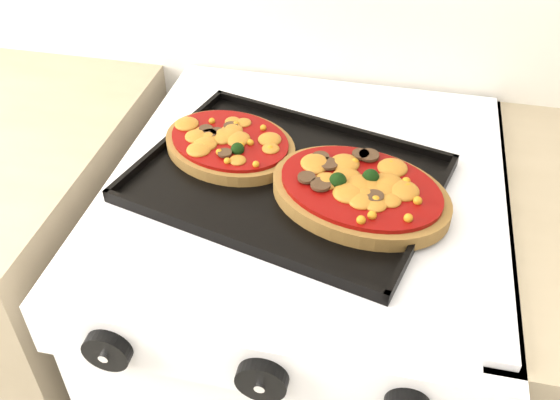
% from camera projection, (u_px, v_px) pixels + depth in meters
% --- Properties ---
extents(stove, '(0.60, 0.60, 0.91)m').
position_uv_depth(stove, '(301.00, 355.00, 1.24)').
color(stove, white).
rests_on(stove, floor).
extents(control_panel, '(0.60, 0.02, 0.09)m').
position_uv_depth(control_panel, '(260.00, 365.00, 0.75)').
color(control_panel, white).
rests_on(control_panel, stove).
extents(knob_left, '(0.06, 0.02, 0.06)m').
position_uv_depth(knob_left, '(107.00, 351.00, 0.77)').
color(knob_left, black).
rests_on(knob_left, control_panel).
extents(knob_center, '(0.06, 0.02, 0.06)m').
position_uv_depth(knob_center, '(262.00, 380.00, 0.73)').
color(knob_center, black).
rests_on(knob_center, control_panel).
extents(baking_tray, '(0.50, 0.42, 0.02)m').
position_uv_depth(baking_tray, '(287.00, 178.00, 0.92)').
color(baking_tray, black).
rests_on(baking_tray, stove).
extents(pizza_left, '(0.26, 0.23, 0.03)m').
position_uv_depth(pizza_left, '(230.00, 143.00, 0.97)').
color(pizza_left, olive).
rests_on(pizza_left, baking_tray).
extents(pizza_right, '(0.31, 0.26, 0.04)m').
position_uv_depth(pizza_right, '(360.00, 190.00, 0.87)').
color(pizza_right, olive).
rests_on(pizza_right, baking_tray).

